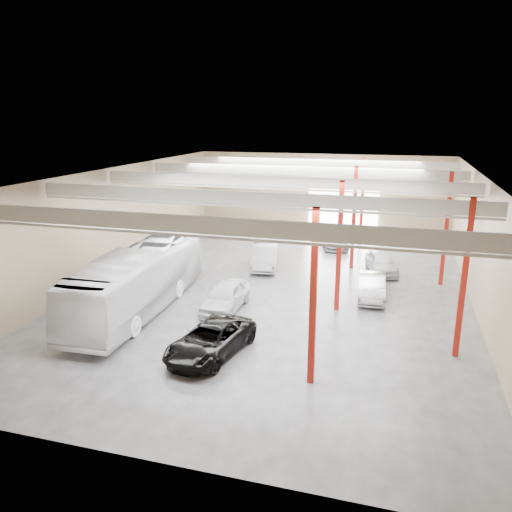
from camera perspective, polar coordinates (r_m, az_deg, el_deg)
The scene contains 8 objects.
depot_shell at distance 29.23m, azimuth 3.05°, elevation 5.51°, with size 22.12×32.12×7.06m.
coach_bus at distance 27.37m, azimuth -13.28°, elevation -2.72°, with size 2.84×12.12×3.38m, color white.
black_sedan at distance 22.21m, azimuth -5.20°, elevation -9.52°, with size 2.33×5.06×1.41m, color black.
car_row_a at distance 27.06m, azimuth -3.53°, elevation -4.64°, with size 1.76×4.38×1.49m, color silver.
car_row_b at distance 34.48m, azimuth 1.02°, elevation -0.02°, with size 1.68×4.83×1.59m, color #B2B3B8.
car_row_c at distance 40.57m, azimuth 8.86°, elevation 2.05°, with size 1.94×4.78×1.39m, color gray.
car_right_near at distance 29.41m, azimuth 13.08°, elevation -3.44°, with size 1.48×4.25×1.40m, color #A7A7AC.
car_right_far at distance 34.36m, azimuth 14.14°, elevation -0.71°, with size 1.69×4.19×1.43m, color silver.
Camera 1 is at (6.62, -27.55, 10.15)m, focal length 35.00 mm.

